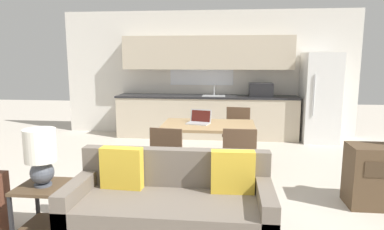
{
  "coord_description": "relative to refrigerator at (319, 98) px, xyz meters",
  "views": [
    {
      "loc": [
        0.46,
        -2.94,
        1.7
      ],
      "look_at": [
        -0.01,
        1.5,
        0.95
      ],
      "focal_mm": 32.0,
      "sensor_mm": 36.0,
      "label": 1
    }
  ],
  "objects": [
    {
      "name": "table_lamp",
      "position": [
        -3.57,
        -4.23,
        -0.08
      ],
      "size": [
        0.29,
        0.29,
        0.55
      ],
      "color": "#4C515B",
      "rests_on": "side_table"
    },
    {
      "name": "refrigerator",
      "position": [
        0.0,
        0.0,
        0.0
      ],
      "size": [
        0.69,
        0.79,
        1.8
      ],
      "color": "white",
      "rests_on": "ground_plane"
    },
    {
      "name": "couch",
      "position": [
        -2.35,
        -4.21,
        -0.55
      ],
      "size": [
        1.83,
        0.8,
        0.86
      ],
      "color": "#3D2D1E",
      "rests_on": "ground_plane"
    },
    {
      "name": "wall_back",
      "position": [
        -2.31,
        0.43,
        0.46
      ],
      "size": [
        6.4,
        0.07,
        2.7
      ],
      "color": "silver",
      "rests_on": "ground_plane"
    },
    {
      "name": "laptop",
      "position": [
        -2.26,
        -2.2,
        -0.11
      ],
      "size": [
        0.37,
        0.33,
        0.2
      ],
      "rotation": [
        0.0,
        0.0,
        -0.26
      ],
      "color": "#B7BABC",
      "rests_on": "dining_table"
    },
    {
      "name": "side_table",
      "position": [
        -3.56,
        -4.22,
        -0.56
      ],
      "size": [
        0.47,
        0.47,
        0.51
      ],
      "color": "brown",
      "rests_on": "ground_plane"
    },
    {
      "name": "dining_chair_near_left",
      "position": [
        -2.56,
        -3.08,
        -0.4
      ],
      "size": [
        0.47,
        0.47,
        0.87
      ],
      "rotation": [
        0.0,
        0.0,
        3.01
      ],
      "color": "brown",
      "rests_on": "ground_plane"
    },
    {
      "name": "dining_chair_near_right",
      "position": [
        -1.7,
        -3.03,
        -0.4
      ],
      "size": [
        0.43,
        0.43,
        0.87
      ],
      "rotation": [
        0.0,
        0.0,
        3.13
      ],
      "color": "brown",
      "rests_on": "ground_plane"
    },
    {
      "name": "kitchen_counter",
      "position": [
        -2.28,
        0.13,
        -0.06
      ],
      "size": [
        3.83,
        0.65,
        2.15
      ],
      "color": "beige",
      "rests_on": "ground_plane"
    },
    {
      "name": "dining_table",
      "position": [
        -2.12,
        -2.25,
        -0.22
      ],
      "size": [
        1.34,
        0.89,
        0.74
      ],
      "color": "tan",
      "rests_on": "ground_plane"
    },
    {
      "name": "dining_chair_far_right",
      "position": [
        -1.69,
        -1.48,
        -0.4
      ],
      "size": [
        0.47,
        0.47,
        0.87
      ],
      "rotation": [
        0.0,
        0.0,
        -0.14
      ],
      "color": "brown",
      "rests_on": "ground_plane"
    }
  ]
}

